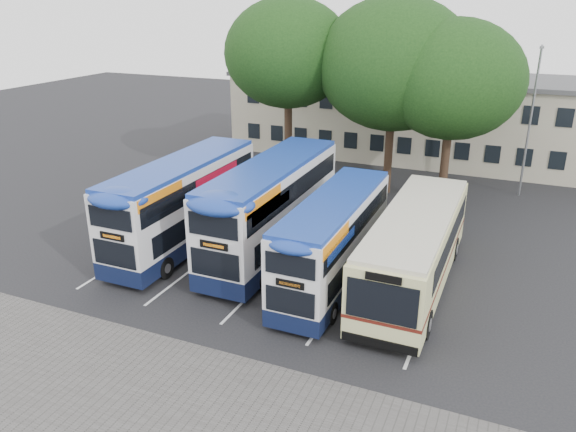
# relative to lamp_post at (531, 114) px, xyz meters

# --- Properties ---
(ground) EXTENTS (120.00, 120.00, 0.00)m
(ground) POSITION_rel_lamp_post_xyz_m (-6.00, -19.97, -5.08)
(ground) COLOR black
(ground) RESTS_ON ground
(paving_strip) EXTENTS (40.00, 6.00, 0.01)m
(paving_strip) POSITION_rel_lamp_post_xyz_m (-8.00, -24.97, -5.08)
(paving_strip) COLOR #595654
(paving_strip) RESTS_ON ground
(bay_lines) EXTENTS (14.12, 11.00, 0.01)m
(bay_lines) POSITION_rel_lamp_post_xyz_m (-9.75, -14.97, -5.08)
(bay_lines) COLOR silver
(bay_lines) RESTS_ON ground
(depot_building) EXTENTS (32.40, 8.40, 6.20)m
(depot_building) POSITION_rel_lamp_post_xyz_m (-6.00, 7.02, -1.93)
(depot_building) COLOR #B1A38E
(depot_building) RESTS_ON ground
(lamp_post) EXTENTS (0.25, 1.05, 9.06)m
(lamp_post) POSITION_rel_lamp_post_xyz_m (0.00, 0.00, 0.00)
(lamp_post) COLOR gray
(lamp_post) RESTS_ON ground
(tree_left) EXTENTS (7.94, 7.94, 11.74)m
(tree_left) POSITION_rel_lamp_post_xyz_m (-14.39, -3.15, 3.26)
(tree_left) COLOR black
(tree_left) RESTS_ON ground
(tree_mid) EXTENTS (9.15, 9.15, 11.81)m
(tree_mid) POSITION_rel_lamp_post_xyz_m (-7.81, -2.65, 2.83)
(tree_mid) COLOR black
(tree_mid) RESTS_ON ground
(tree_right) EXTENTS (7.85, 7.85, 10.66)m
(tree_right) POSITION_rel_lamp_post_xyz_m (-4.27, -3.39, 2.22)
(tree_right) COLOR black
(tree_right) RESTS_ON ground
(bus_dd_left) EXTENTS (2.52, 10.41, 4.34)m
(bus_dd_left) POSITION_rel_lamp_post_xyz_m (-14.99, -14.65, -2.70)
(bus_dd_left) COLOR #0E1635
(bus_dd_left) RESTS_ON ground
(bus_dd_mid) EXTENTS (2.61, 10.78, 4.49)m
(bus_dd_mid) POSITION_rel_lamp_post_xyz_m (-10.64, -13.77, -2.61)
(bus_dd_mid) COLOR #0E1635
(bus_dd_mid) RESTS_ON ground
(bus_dd_right) EXTENTS (2.27, 9.38, 3.90)m
(bus_dd_right) POSITION_rel_lamp_post_xyz_m (-6.95, -15.63, -2.93)
(bus_dd_right) COLOR #0E1635
(bus_dd_right) RESTS_ON ground
(bus_single) EXTENTS (2.84, 11.14, 3.32)m
(bus_single) POSITION_rel_lamp_post_xyz_m (-3.75, -14.40, -3.20)
(bus_single) COLOR beige
(bus_single) RESTS_ON ground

